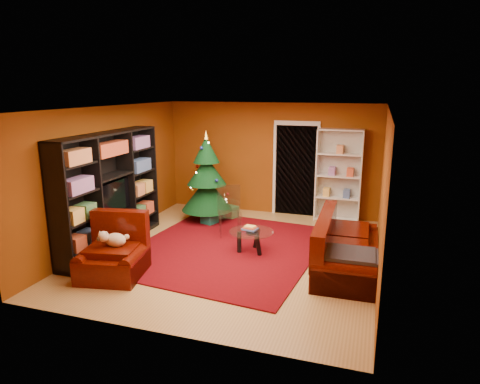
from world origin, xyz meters
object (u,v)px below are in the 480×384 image
(gift_box_green, at_px, (231,212))
(sofa, at_px, (348,244))
(media_unit, at_px, (110,191))
(christmas_tree, at_px, (207,177))
(rug, at_px, (226,248))
(dog, at_px, (116,240))
(gift_box_teal, at_px, (210,218))
(gift_box_red, at_px, (218,205))
(armchair, at_px, (112,253))
(white_bookshelf, at_px, (339,176))
(coffee_table, at_px, (251,241))
(acrylic_chair, at_px, (230,214))

(gift_box_green, distance_m, sofa, 3.51)
(media_unit, relative_size, christmas_tree, 1.38)
(rug, bearing_deg, dog, -127.79)
(gift_box_teal, bearing_deg, gift_box_red, 101.31)
(media_unit, xyz_separation_m, gift_box_red, (1.00, 2.96, -0.96))
(gift_box_red, relative_size, armchair, 0.22)
(rug, xyz_separation_m, white_bookshelf, (1.78, 2.40, 1.02))
(dog, bearing_deg, gift_box_green, 67.80)
(gift_box_teal, relative_size, white_bookshelf, 0.14)
(coffee_table, height_order, acrylic_chair, acrylic_chair)
(gift_box_green, bearing_deg, sofa, -37.72)
(gift_box_teal, relative_size, acrylic_chair, 0.32)
(rug, relative_size, acrylic_chair, 4.14)
(armchair, relative_size, acrylic_chair, 1.12)
(media_unit, xyz_separation_m, gift_box_teal, (1.23, 1.81, -0.93))
(white_bookshelf, bearing_deg, rug, -125.63)
(sofa, bearing_deg, coffee_table, 81.10)
(coffee_table, relative_size, acrylic_chair, 0.88)
(christmas_tree, bearing_deg, gift_box_teal, -58.69)
(media_unit, distance_m, christmas_tree, 2.33)
(gift_box_green, height_order, sofa, sofa)
(gift_box_red, bearing_deg, armchair, -93.15)
(acrylic_chair, bearing_deg, christmas_tree, 110.70)
(christmas_tree, distance_m, white_bookshelf, 2.92)
(gift_box_green, height_order, coffee_table, coffee_table)
(christmas_tree, xyz_separation_m, armchair, (-0.30, -3.22, -0.59))
(gift_box_green, bearing_deg, white_bookshelf, 13.29)
(media_unit, height_order, christmas_tree, media_unit)
(gift_box_teal, relative_size, armchair, 0.28)
(armchair, bearing_deg, acrylic_chair, 53.68)
(gift_box_teal, height_order, white_bookshelf, white_bookshelf)
(coffee_table, bearing_deg, acrylic_chair, 132.94)
(white_bookshelf, relative_size, dog, 5.28)
(gift_box_green, height_order, armchair, armchair)
(gift_box_green, relative_size, dog, 0.68)
(gift_box_red, distance_m, coffee_table, 2.93)
(christmas_tree, relative_size, gift_box_red, 9.05)
(acrylic_chair, bearing_deg, gift_box_red, 93.94)
(media_unit, bearing_deg, coffee_table, 10.58)
(rug, xyz_separation_m, gift_box_green, (-0.55, 1.85, 0.13))
(media_unit, bearing_deg, gift_box_green, 57.16)
(dog, bearing_deg, gift_box_teal, 71.31)
(armchair, bearing_deg, rug, 41.75)
(gift_box_teal, relative_size, sofa, 0.14)
(gift_box_red, bearing_deg, sofa, -39.43)
(gift_box_green, relative_size, armchair, 0.27)
(gift_box_teal, relative_size, dog, 0.73)
(christmas_tree, bearing_deg, gift_box_green, 35.38)
(gift_box_teal, bearing_deg, rug, -56.29)
(media_unit, relative_size, armchair, 2.73)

